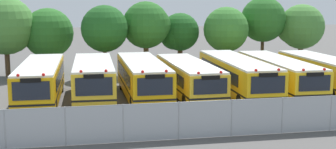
% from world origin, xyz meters
% --- Properties ---
extents(ground_plane, '(160.00, 160.00, 0.00)m').
position_xyz_m(ground_plane, '(0.00, 0.00, 0.00)').
color(ground_plane, '#514F4C').
extents(school_bus_0, '(2.62, 10.47, 2.69)m').
position_xyz_m(school_bus_0, '(-9.73, 0.15, 1.41)').
color(school_bus_0, '#EAA80C').
rests_on(school_bus_0, ground_plane).
extents(school_bus_1, '(2.77, 9.56, 2.73)m').
position_xyz_m(school_bus_1, '(-6.40, 0.16, 1.43)').
color(school_bus_1, yellow).
rests_on(school_bus_1, ground_plane).
extents(school_bus_2, '(2.56, 10.42, 2.68)m').
position_xyz_m(school_bus_2, '(-3.18, 0.16, 1.41)').
color(school_bus_2, '#EAA80C').
rests_on(school_bus_2, ground_plane).
extents(school_bus_3, '(2.73, 10.31, 2.50)m').
position_xyz_m(school_bus_3, '(-0.05, 0.16, 1.32)').
color(school_bus_3, yellow).
rests_on(school_bus_3, ground_plane).
extents(school_bus_4, '(2.67, 11.32, 2.68)m').
position_xyz_m(school_bus_4, '(3.30, -0.08, 1.41)').
color(school_bus_4, yellow).
rests_on(school_bus_4, ground_plane).
extents(school_bus_5, '(2.68, 11.10, 2.56)m').
position_xyz_m(school_bus_5, '(6.44, 0.17, 1.35)').
color(school_bus_5, yellow).
rests_on(school_bus_5, ground_plane).
extents(school_bus_6, '(2.53, 9.74, 2.65)m').
position_xyz_m(school_bus_6, '(9.57, -0.28, 1.39)').
color(school_bus_6, yellow).
rests_on(school_bus_6, ground_plane).
extents(tree_0, '(4.89, 4.89, 6.81)m').
position_xyz_m(tree_0, '(-13.43, 10.88, 4.35)').
color(tree_0, '#4C3823').
rests_on(tree_0, ground_plane).
extents(tree_1, '(4.35, 4.35, 5.82)m').
position_xyz_m(tree_1, '(-9.82, 11.61, 3.56)').
color(tree_1, '#4C3823').
rests_on(tree_1, ground_plane).
extents(tree_2, '(3.93, 3.93, 6.10)m').
position_xyz_m(tree_2, '(-5.16, 9.03, 4.15)').
color(tree_2, '#4C3823').
rests_on(tree_2, ground_plane).
extents(tree_3, '(4.30, 4.10, 6.39)m').
position_xyz_m(tree_3, '(-1.30, 10.24, 4.33)').
color(tree_3, '#4C3823').
rests_on(tree_3, ground_plane).
extents(tree_4, '(3.65, 3.46, 5.34)m').
position_xyz_m(tree_4, '(1.65, 11.39, 3.51)').
color(tree_4, '#4C3823').
rests_on(tree_4, ground_plane).
extents(tree_5, '(4.04, 4.04, 5.90)m').
position_xyz_m(tree_5, '(5.79, 9.85, 3.96)').
color(tree_5, '#4C3823').
rests_on(tree_5, ground_plane).
extents(tree_6, '(4.19, 4.19, 6.78)m').
position_xyz_m(tree_6, '(9.61, 11.04, 4.60)').
color(tree_6, '#4C3823').
rests_on(tree_6, ground_plane).
extents(tree_7, '(4.39, 4.20, 6.11)m').
position_xyz_m(tree_7, '(13.07, 10.56, 3.97)').
color(tree_7, '#4C3823').
rests_on(tree_7, ground_plane).
extents(chainlink_fence, '(26.19, 0.07, 1.83)m').
position_xyz_m(chainlink_fence, '(-0.13, -9.25, 0.95)').
color(chainlink_fence, '#9EA0A3').
rests_on(chainlink_fence, ground_plane).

